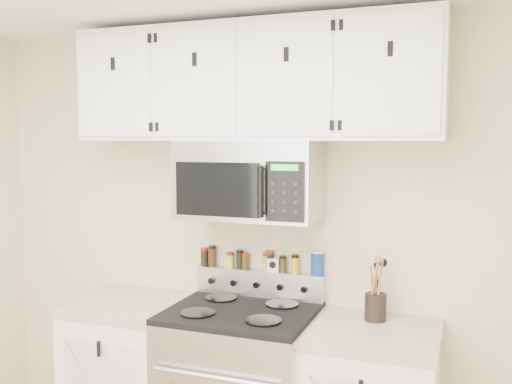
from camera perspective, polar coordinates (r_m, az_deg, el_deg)
back_wall at (r=3.30m, az=0.56°, el=-5.14°), size 3.50×0.01×2.50m
base_cabinet_left at (r=3.57m, az=-12.19°, el=-17.69°), size 0.64×0.62×0.92m
microwave at (r=3.07m, az=-0.64°, el=1.23°), size 0.76×0.44×0.42m
upper_cabinets at (r=3.10m, az=-0.48°, el=10.90°), size 2.00×0.35×0.62m
utensil_crock at (r=3.04m, az=11.87°, el=-10.98°), size 0.11×0.11×0.32m
kitchen_timer at (r=3.26m, az=1.83°, el=-7.28°), size 0.07×0.05×0.08m
salt_canister at (r=3.18m, az=6.15°, el=-7.07°), size 0.07×0.07×0.13m
spice_jar_0 at (r=3.42m, az=-5.18°, el=-6.44°), size 0.05×0.05×0.11m
spice_jar_1 at (r=3.39m, az=-4.38°, el=-6.38°), size 0.04×0.04×0.12m
spice_jar_2 at (r=3.35m, az=-2.63°, el=-6.78°), size 0.04×0.04×0.09m
spice_jar_3 at (r=3.33m, az=-1.64°, el=-6.73°), size 0.04×0.04×0.11m
spice_jar_4 at (r=3.32m, az=-1.08°, el=-6.90°), size 0.04×0.04×0.09m
spice_jar_5 at (r=3.27m, az=1.07°, el=-6.99°), size 0.05×0.05×0.10m
spice_jar_6 at (r=3.26m, az=1.38°, el=-6.89°), size 0.05×0.05×0.12m
spice_jar_7 at (r=3.24m, az=2.69°, el=-7.19°), size 0.04×0.04×0.09m
spice_jar_8 at (r=3.22m, az=3.93°, el=-7.18°), size 0.04×0.04×0.10m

